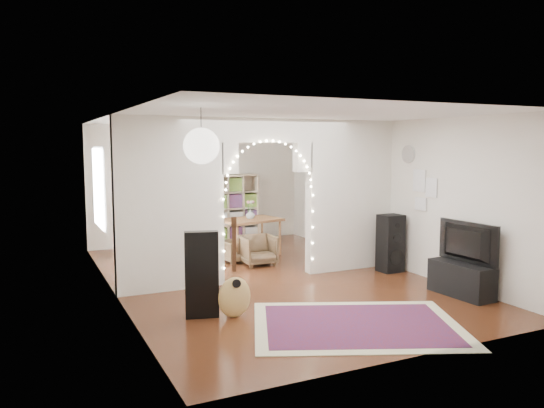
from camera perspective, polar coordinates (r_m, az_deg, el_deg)
name	(u,v)px	position (r m, az deg, el deg)	size (l,w,h in m)	color
floor	(267,278)	(9.13, -0.57, -7.97)	(7.50, 7.50, 0.00)	black
ceiling	(267,118)	(8.86, -0.59, 9.22)	(5.00, 7.50, 0.02)	white
wall_back	(199,184)	(12.38, -7.88, 2.10)	(5.00, 0.02, 2.70)	silver
wall_front	(417,233)	(5.74, 15.36, -3.01)	(5.00, 0.02, 2.70)	silver
wall_left	(113,207)	(8.17, -16.70, -0.30)	(0.02, 7.50, 2.70)	silver
wall_right	(387,194)	(10.19, 12.29, 1.10)	(0.02, 7.50, 2.70)	silver
divider_wall	(267,195)	(8.88, -0.58, 0.97)	(5.00, 0.20, 2.70)	silver
fairy_lights	(270,188)	(8.76, -0.22, 1.72)	(1.64, 0.04, 1.60)	#FFEABF
window	(99,188)	(9.94, -18.14, 1.67)	(0.04, 1.20, 1.40)	white
wall_clock	(409,154)	(9.67, 14.48, 5.22)	(0.31, 0.31, 0.03)	white
picture_frames	(423,190)	(9.40, 15.94, 1.48)	(0.02, 0.50, 0.70)	white
paper_lantern	(201,146)	(5.91, -7.60, 6.20)	(0.40, 0.40, 0.40)	white
ceiling_fan	(225,138)	(10.69, -5.12, 7.10)	(1.10, 1.10, 0.30)	gold
area_rug	(357,325)	(6.93, 9.14, -12.70)	(2.58, 1.93, 0.02)	maroon
guitar_case	(202,275)	(7.05, -7.57, -7.54)	(0.44, 0.15, 1.15)	black
acoustic_guitar	(234,281)	(7.01, -4.07, -8.24)	(0.48, 0.31, 1.13)	tan
tabby_cat	(227,292)	(7.87, -4.87, -9.39)	(0.21, 0.47, 0.31)	brown
floor_speaker	(391,243)	(9.72, 12.63, -4.15)	(0.41, 0.37, 1.03)	black
media_console	(461,279)	(8.53, 19.70, -7.65)	(0.40, 1.00, 0.50)	black
tv	(463,243)	(8.41, 19.84, -3.94)	(1.07, 0.14, 0.62)	black
bookcase	(226,208)	(12.39, -4.97, -0.49)	(1.53, 0.39, 1.57)	tan
dining_table	(250,222)	(10.87, -2.35, -1.98)	(1.33, 1.01, 0.76)	brown
flower_vase	(250,214)	(10.85, -2.35, -1.10)	(0.18, 0.18, 0.19)	silver
dining_chair_left	(258,250)	(10.06, -1.47, -4.96)	(0.60, 0.62, 0.57)	brown
dining_chair_right	(235,251)	(10.32, -3.98, -5.06)	(0.46, 0.48, 0.43)	brown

